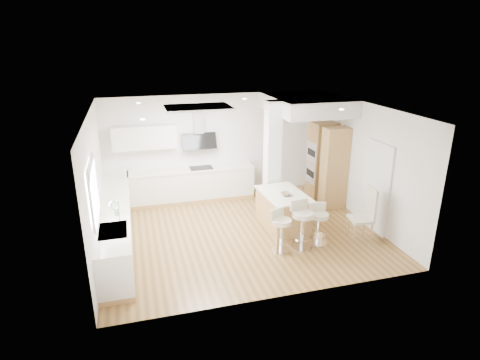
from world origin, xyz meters
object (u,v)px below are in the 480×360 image
object	(u,v)px
peninsula	(283,210)
dining_chair	(366,212)
bar_stool_c	(319,222)
bar_stool_a	(281,228)
bar_stool_b	(302,222)

from	to	relation	value
peninsula	dining_chair	bearing A→B (deg)	-38.64
bar_stool_c	bar_stool_a	bearing A→B (deg)	-166.87
peninsula	bar_stool_a	xyz separation A→B (m)	(-0.45, -1.03, 0.08)
bar_stool_a	bar_stool_b	world-z (taller)	bar_stool_b
bar_stool_a	bar_stool_c	world-z (taller)	bar_stool_a
bar_stool_a	bar_stool_c	size ratio (longest dim) A/B	1.01
bar_stool_c	dining_chair	world-z (taller)	dining_chair
bar_stool_b	bar_stool_c	xyz separation A→B (m)	(0.41, 0.06, -0.08)
bar_stool_b	dining_chair	xyz separation A→B (m)	(1.47, -0.05, 0.06)
peninsula	bar_stool_c	distance (m)	1.05
bar_stool_c	peninsula	bearing A→B (deg)	122.71
dining_chair	bar_stool_b	bearing A→B (deg)	-172.84
peninsula	dining_chair	world-z (taller)	dining_chair
peninsula	bar_stool_b	xyz separation A→B (m)	(0.02, -1.01, 0.16)
peninsula	bar_stool_a	world-z (taller)	same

